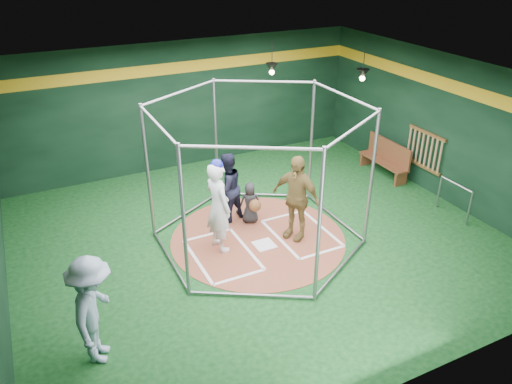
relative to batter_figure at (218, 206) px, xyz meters
name	(u,v)px	position (x,y,z in m)	size (l,w,h in m)	color
room_shell	(258,165)	(0.88, -0.04, 0.74)	(10.10, 9.10, 3.53)	#0C3612
clay_disc	(258,238)	(0.88, -0.04, -1.01)	(3.80, 3.80, 0.01)	brown
home_plate	(264,245)	(0.88, -0.34, -1.00)	(0.43, 0.43, 0.01)	white
batter_box_left	(222,255)	(-0.07, -0.29, -1.00)	(1.17, 1.77, 0.01)	white
batter_box_right	(301,233)	(1.83, -0.29, -1.00)	(1.17, 1.77, 0.01)	white
batting_cage	(258,177)	(0.88, -0.04, 0.49)	(4.05, 4.67, 3.00)	gray
bat_rack	(424,150)	(5.81, 0.36, 0.04)	(0.07, 1.25, 0.98)	brown
pendant_lamp_near	(272,68)	(3.08, 3.56, 1.73)	(0.34, 0.34, 0.90)	black
pendant_lamp_far	(363,74)	(4.88, 1.96, 1.73)	(0.34, 0.34, 0.90)	black
batter_figure	(218,206)	(0.00, 0.00, 0.00)	(0.58, 0.78, 2.03)	white
visitor_leopard	(296,197)	(1.64, -0.31, -0.05)	(1.12, 0.47, 1.91)	#A78947
catcher_figure	(251,203)	(1.04, 0.65, -0.51)	(0.56, 0.62, 0.98)	black
umpire	(227,188)	(0.61, 1.00, -0.18)	(0.80, 0.62, 1.65)	black
bystander_blue	(94,310)	(-2.84, -2.02, -0.10)	(1.19, 0.68, 1.84)	#93AAC3
dugout_bench	(386,157)	(5.51, 1.38, -0.52)	(0.39, 1.67, 0.97)	brown
steel_railing	(455,194)	(5.43, -1.16, -0.45)	(0.05, 0.98, 0.85)	gray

